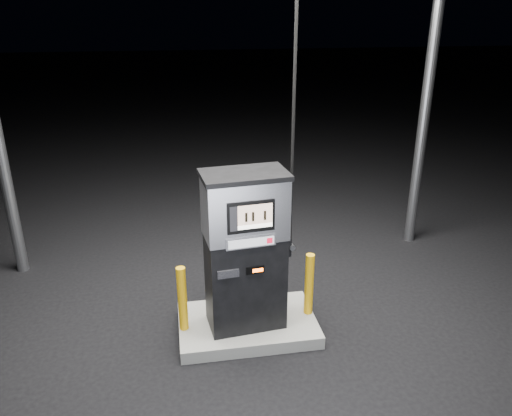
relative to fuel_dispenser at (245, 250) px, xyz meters
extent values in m
plane|color=black|center=(0.02, 0.05, -1.09)|extent=(80.00, 80.00, 0.00)
cube|color=gray|center=(0.02, 0.05, -1.02)|extent=(1.60, 1.00, 0.15)
cylinder|color=gray|center=(3.02, 2.05, 1.16)|extent=(0.16, 0.16, 4.50)
cube|color=black|center=(0.00, 0.00, -0.39)|extent=(0.89, 0.57, 1.11)
cube|color=silver|center=(0.00, 0.00, 0.51)|extent=(0.91, 0.59, 0.67)
cube|color=black|center=(0.00, 0.00, 0.87)|extent=(0.95, 0.63, 0.05)
cube|color=black|center=(0.02, -0.25, 0.50)|extent=(0.50, 0.08, 0.34)
cube|color=tan|center=(0.06, -0.26, 0.53)|extent=(0.36, 0.04, 0.21)
cube|color=white|center=(0.06, -0.27, 0.40)|extent=(0.36, 0.04, 0.04)
cube|color=silver|center=(0.02, -0.25, 0.22)|extent=(0.53, 0.08, 0.12)
cube|color=#B0B3B9|center=(0.02, -0.27, 0.22)|extent=(0.49, 0.05, 0.09)
cube|color=red|center=(0.22, -0.25, 0.22)|extent=(0.06, 0.01, 0.06)
cube|color=black|center=(0.07, -0.25, -0.12)|extent=(0.20, 0.04, 0.08)
cube|color=#FA560C|center=(0.09, -0.26, -0.12)|extent=(0.12, 0.02, 0.04)
cube|color=black|center=(-0.23, -0.28, -0.12)|extent=(0.23, 0.05, 0.09)
cube|color=black|center=(0.46, 0.05, -0.01)|extent=(0.11, 0.17, 0.22)
cylinder|color=gray|center=(0.51, 0.06, -0.01)|extent=(0.08, 0.20, 0.06)
cylinder|color=black|center=(0.50, 0.01, 1.48)|extent=(0.04, 0.04, 2.76)
cylinder|color=#F1AC0D|center=(-0.72, 0.00, -0.55)|extent=(0.11, 0.11, 0.78)
cylinder|color=#F1AC0D|center=(0.76, 0.07, -0.55)|extent=(0.12, 0.12, 0.78)
camera|label=1|loc=(-0.71, -4.83, 2.49)|focal=35.00mm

